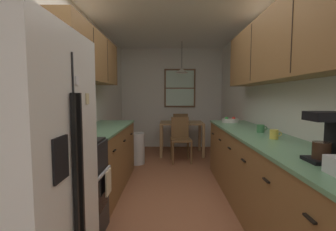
{
  "coord_description": "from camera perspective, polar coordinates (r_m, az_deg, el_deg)",
  "views": [
    {
      "loc": [
        -0.04,
        -2.49,
        1.33
      ],
      "look_at": [
        -0.07,
        1.39,
        1.01
      ],
      "focal_mm": 25.0,
      "sensor_mm": 36.0,
      "label": 1
    }
  ],
  "objects": [
    {
      "name": "trash_bin",
      "position": [
        4.7,
        -7.67,
        -7.93
      ],
      "size": [
        0.32,
        0.32,
        0.61
      ],
      "primitive_type": "cylinder",
      "color": "silver",
      "rests_on": "ground"
    },
    {
      "name": "mug_spare",
      "position": [
        2.62,
        24.47,
        -4.19
      ],
      "size": [
        0.12,
        0.08,
        0.1
      ],
      "color": "#E5CC4C",
      "rests_on": "counter_right"
    },
    {
      "name": "wall_back",
      "position": [
        6.14,
        0.86,
        4.17
      ],
      "size": [
        4.4,
        0.1,
        2.55
      ],
      "primitive_type": "cube",
      "color": "silver",
      "rests_on": "ground"
    },
    {
      "name": "wall_left",
      "position": [
        3.73,
        -20.13,
        3.52
      ],
      "size": [
        0.1,
        9.0,
        2.55
      ],
      "primitive_type": "cube",
      "color": "silver",
      "rests_on": "ground"
    },
    {
      "name": "dining_chair_far",
      "position": [
        5.95,
        2.97,
        -3.34
      ],
      "size": [
        0.42,
        0.42,
        0.9
      ],
      "color": "brown",
      "rests_on": "ground"
    },
    {
      "name": "dining_table",
      "position": [
        5.37,
        3.31,
        -2.9
      ],
      "size": [
        0.97,
        0.72,
        0.74
      ],
      "color": "#A87F51",
      "rests_on": "ground"
    },
    {
      "name": "counter_left",
      "position": [
        3.54,
        -15.51,
        -9.9
      ],
      "size": [
        0.64,
        1.84,
        0.9
      ],
      "color": "brown",
      "rests_on": "ground"
    },
    {
      "name": "upper_cabinets_left",
      "position": [
        3.46,
        -18.57,
        13.3
      ],
      "size": [
        0.33,
        1.92,
        0.67
      ],
      "color": "brown"
    },
    {
      "name": "pendant_light",
      "position": [
        5.36,
        3.38,
        10.89
      ],
      "size": [
        0.29,
        0.29,
        0.69
      ],
      "color": "black"
    },
    {
      "name": "mug_by_coffeemaker",
      "position": [
        3.03,
        21.67,
        -2.97
      ],
      "size": [
        0.13,
        0.09,
        0.09
      ],
      "color": "#3F7F4C",
      "rests_on": "counter_right"
    },
    {
      "name": "ceiling_slab",
      "position": [
        3.71,
        1.17,
        24.51
      ],
      "size": [
        4.4,
        9.0,
        0.08
      ],
      "primitive_type": "cube",
      "color": "white"
    },
    {
      "name": "microwave_over_range",
      "position": [
        2.34,
        -27.45,
        12.39
      ],
      "size": [
        0.39,
        0.59,
        0.31
      ],
      "color": "silver"
    },
    {
      "name": "ground_plane",
      "position": [
        3.74,
        1.1,
        -16.19
      ],
      "size": [
        12.0,
        12.0,
        0.0
      ],
      "primitive_type": "plane",
      "color": "#995B3D"
    },
    {
      "name": "stove_range",
      "position": [
        2.42,
        -23.85,
        -16.58
      ],
      "size": [
        0.66,
        0.64,
        1.1
      ],
      "color": "black",
      "rests_on": "ground"
    },
    {
      "name": "upper_cabinets_right",
      "position": [
        2.82,
        26.22,
        15.39
      ],
      "size": [
        0.33,
        3.01,
        0.76
      ],
      "color": "brown"
    },
    {
      "name": "dish_towel",
      "position": [
        2.44,
        -14.34,
        -15.44
      ],
      "size": [
        0.02,
        0.16,
        0.24
      ],
      "primitive_type": "cube",
      "color": "beige"
    },
    {
      "name": "coffee_maker",
      "position": [
        1.87,
        34.78,
        -4.13
      ],
      "size": [
        0.22,
        0.18,
        0.33
      ],
      "color": "black",
      "rests_on": "counter_right"
    },
    {
      "name": "counter_right",
      "position": [
        2.89,
        22.15,
        -13.42
      ],
      "size": [
        0.64,
        3.33,
        0.9
      ],
      "color": "brown",
      "rests_on": "ground"
    },
    {
      "name": "back_window",
      "position": [
        6.08,
        2.91,
        6.66
      ],
      "size": [
        0.8,
        0.05,
        0.98
      ],
      "color": "brown"
    },
    {
      "name": "dining_chair_near",
      "position": [
        4.83,
        3.09,
        -5.23
      ],
      "size": [
        0.44,
        0.44,
        0.9
      ],
      "color": "brown",
      "rests_on": "ground"
    },
    {
      "name": "refrigerator",
      "position": [
        1.65,
        -33.54,
        -12.89
      ],
      "size": [
        0.75,
        0.81,
        1.71
      ],
      "color": "white",
      "rests_on": "ground"
    },
    {
      "name": "fruit_bowl",
      "position": [
        4.02,
        14.93,
        -1.13
      ],
      "size": [
        0.27,
        0.27,
        0.09
      ],
      "color": "silver",
      "rests_on": "counter_right"
    },
    {
      "name": "wall_right",
      "position": [
        3.76,
        22.23,
        3.47
      ],
      "size": [
        0.1,
        9.0,
        2.55
      ],
      "primitive_type": "cube",
      "color": "silver",
      "rests_on": "ground"
    },
    {
      "name": "storage_canister",
      "position": [
        2.82,
        -19.47,
        -2.44
      ],
      "size": [
        0.12,
        0.12,
        0.19
      ],
      "color": "#D84C19",
      "rests_on": "counter_left"
    }
  ]
}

